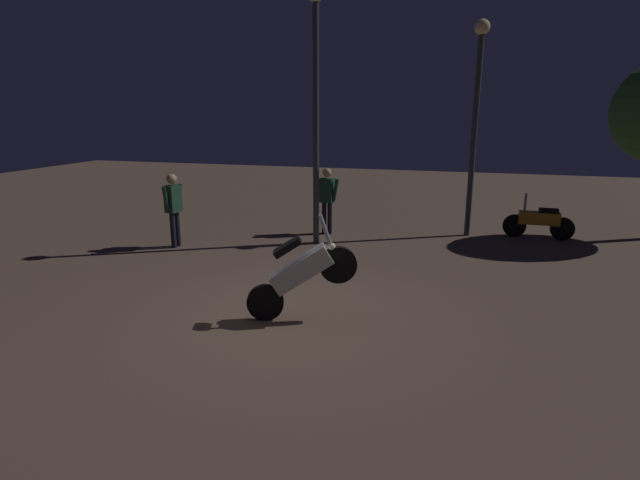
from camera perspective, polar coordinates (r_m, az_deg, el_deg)
ground_plane at (r=7.89m, az=-3.57°, el=-8.59°), size 40.00×40.00×0.00m
motorcycle_white_foreground at (r=7.50m, az=-2.16°, el=-3.74°), size 1.61×0.61×1.63m
motorcycle_orange_parked_left at (r=13.52m, az=23.60°, el=1.99°), size 1.66×0.34×1.11m
person_rider_beside at (r=12.78m, az=0.80°, el=5.14°), size 0.67×0.31×1.68m
person_bystander_far at (r=11.97m, az=-16.31°, el=3.97°), size 0.29×0.67×1.70m
streetlamp_near at (r=12.97m, az=17.34°, el=14.59°), size 0.36×0.36×5.13m
streetlamp_far at (r=11.68m, az=-0.48°, el=16.77°), size 0.36×0.36×5.68m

